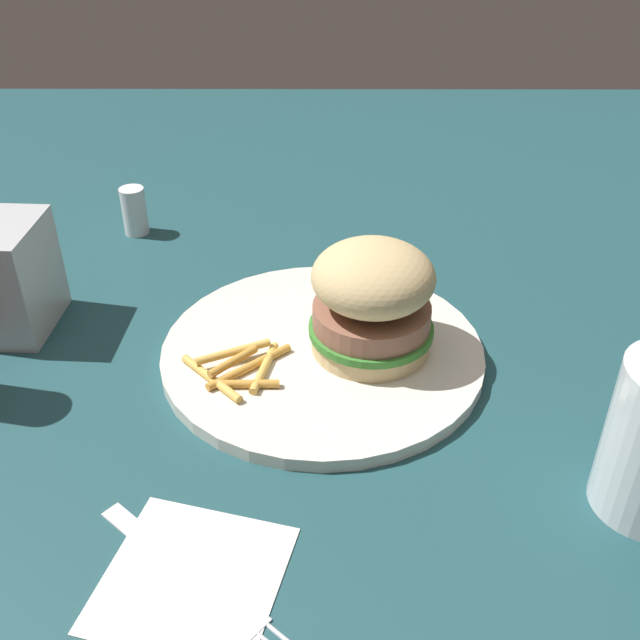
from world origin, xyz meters
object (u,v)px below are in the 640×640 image
object	(u,v)px
fries_pile	(241,368)
napkin_dispenser	(13,277)
plate	(320,354)
salt_shaker	(135,211)
fork	(195,577)
sandwich	(374,299)
napkin	(194,578)

from	to	relation	value
fries_pile	napkin_dispenser	xyz separation A→B (m)	(0.09, 0.21, 0.03)
plate	fries_pile	world-z (taller)	fries_pile
salt_shaker	fork	bearing A→B (deg)	-164.17
sandwich	fork	xyz separation A→B (m)	(-0.23, 0.12, -0.06)
fries_pile	fork	distance (m)	0.20
fries_pile	fork	size ratio (longest dim) A/B	0.65
fork	salt_shaker	xyz separation A→B (m)	(0.48, 0.13, 0.02)
sandwich	fries_pile	distance (m)	0.13
fries_pile	fork	world-z (taller)	fries_pile
fork	napkin_dispenser	world-z (taller)	napkin_dispenser
fork	salt_shaker	distance (m)	0.49
napkin	napkin_dispenser	xyz separation A→B (m)	(0.28, 0.20, 0.05)
napkin_dispenser	salt_shaker	bearing A→B (deg)	163.55
plate	sandwich	world-z (taller)	sandwich
sandwich	napkin	size ratio (longest dim) A/B	0.98
fries_pile	napkin_dispenser	bearing A→B (deg)	67.18
fries_pile	plate	bearing A→B (deg)	-61.59
sandwich	plate	bearing A→B (deg)	92.77
napkin	fork	size ratio (longest dim) A/B	0.78
fork	salt_shaker	bearing A→B (deg)	15.83
napkin	fork	world-z (taller)	fork
napkin	sandwich	bearing A→B (deg)	-28.03
fries_pile	sandwich	bearing A→B (deg)	-71.19
napkin	salt_shaker	distance (m)	0.49
salt_shaker	plate	bearing A→B (deg)	-139.00
plate	salt_shaker	bearing A→B (deg)	41.00
napkin_dispenser	plate	bearing A→B (deg)	82.18
fries_pile	napkin_dispenser	size ratio (longest dim) A/B	0.89
fries_pile	fork	xyz separation A→B (m)	(-0.20, 0.01, -0.01)
sandwich	fork	world-z (taller)	sandwich
napkin_dispenser	sandwich	bearing A→B (deg)	84.06
fork	napkin_dispenser	bearing A→B (deg)	35.33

